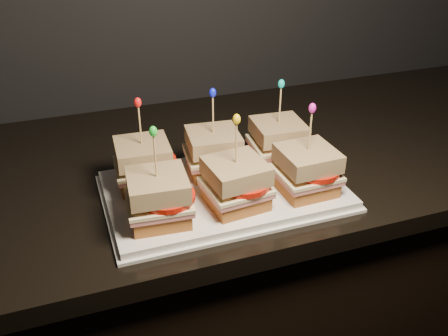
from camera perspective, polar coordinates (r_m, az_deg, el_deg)
name	(u,v)px	position (r m, az deg, el deg)	size (l,w,h in m)	color
cabinet	(186,332)	(1.29, -4.41, -18.14)	(2.20, 0.59, 0.89)	black
granite_slab	(177,170)	(1.00, -5.43, -0.17)	(2.24, 0.63, 0.04)	black
platter	(224,191)	(0.88, 0.00, -2.60)	(0.40, 0.25, 0.02)	white
platter_rim	(224,193)	(0.88, 0.00, -2.93)	(0.42, 0.26, 0.01)	white
sandwich_0_bread_bot	(145,177)	(0.89, -9.05, -1.01)	(0.09, 0.09, 0.02)	brown
sandwich_0_ham	(144,169)	(0.88, -9.13, -0.10)	(0.10, 0.09, 0.01)	#C06D67
sandwich_0_cheese	(144,165)	(0.88, -9.17, 0.30)	(0.10, 0.10, 0.01)	beige
sandwich_0_tomato	(151,162)	(0.87, -8.36, 0.67)	(0.09, 0.09, 0.01)	red
sandwich_0_bread_top	(142,152)	(0.86, -9.31, 1.87)	(0.09, 0.09, 0.03)	#4C2911
sandwich_0_pick	(140,128)	(0.84, -9.56, 4.59)	(0.00, 0.00, 0.09)	tan
sandwich_0_frill	(138,102)	(0.83, -9.82, 7.41)	(0.01, 0.01, 0.02)	red
sandwich_1_bread_bot	(214,165)	(0.91, -1.20, 0.35)	(0.09, 0.09, 0.02)	brown
sandwich_1_ham	(213,157)	(0.91, -1.21, 1.25)	(0.10, 0.09, 0.01)	#C06D67
sandwich_1_cheese	(213,154)	(0.90, -1.21, 1.64)	(0.10, 0.10, 0.01)	beige
sandwich_1_tomato	(221,151)	(0.90, -0.37, 2.01)	(0.09, 0.09, 0.01)	red
sandwich_1_bread_top	(213,140)	(0.89, -1.23, 3.18)	(0.09, 0.09, 0.03)	#4C2911
sandwich_1_pick	(213,117)	(0.87, -1.26, 5.84)	(0.00, 0.00, 0.09)	tan
sandwich_1_frill	(213,93)	(0.85, -1.30, 8.60)	(0.01, 0.01, 0.02)	#0E19DC
sandwich_2_bread_bot	(277,154)	(0.96, 6.09, 1.61)	(0.09, 0.09, 0.02)	brown
sandwich_2_ham	(278,146)	(0.95, 6.14, 2.47)	(0.10, 0.09, 0.01)	#C06D67
sandwich_2_cheese	(278,143)	(0.95, 6.17, 2.85)	(0.10, 0.10, 0.01)	beige
sandwich_2_tomato	(285,140)	(0.94, 7.01, 3.20)	(0.09, 0.09, 0.01)	red
sandwich_2_bread_top	(279,130)	(0.93, 6.26, 4.34)	(0.09, 0.09, 0.03)	#4C2911
sandwich_2_pick	(280,107)	(0.92, 6.41, 6.90)	(0.00, 0.00, 0.09)	tan
sandwich_2_frill	(281,84)	(0.90, 6.57, 9.54)	(0.01, 0.01, 0.02)	#0AB4A8
sandwich_3_bread_bot	(160,212)	(0.79, -7.38, -5.04)	(0.09, 0.09, 0.02)	brown
sandwich_3_ham	(159,204)	(0.78, -7.46, -4.07)	(0.10, 0.09, 0.01)	#C06D67
sandwich_3_cheese	(159,200)	(0.78, -7.49, -3.65)	(0.10, 0.10, 0.01)	beige
sandwich_3_tomato	(167,197)	(0.77, -6.56, -3.26)	(0.09, 0.09, 0.01)	red
sandwich_3_bread_top	(157,185)	(0.77, -7.62, -1.94)	(0.09, 0.09, 0.03)	#4C2911
sandwich_3_pick	(155,159)	(0.74, -7.86, 1.03)	(0.00, 0.00, 0.09)	tan
sandwich_3_frill	(153,131)	(0.72, -8.10, 4.15)	(0.01, 0.01, 0.02)	green
sandwich_4_bread_bot	(236,197)	(0.82, 1.34, -3.38)	(0.09, 0.09, 0.02)	brown
sandwich_4_ham	(236,189)	(0.81, 1.35, -2.43)	(0.10, 0.09, 0.01)	#C06D67
sandwich_4_cheese	(236,185)	(0.81, 1.35, -2.01)	(0.10, 0.10, 0.01)	beige
sandwich_4_tomato	(244,182)	(0.80, 2.31, -1.62)	(0.09, 0.09, 0.01)	red
sandwich_4_bread_top	(236,171)	(0.80, 1.38, -0.34)	(0.09, 0.09, 0.03)	#4C2911
sandwich_4_pick	(236,146)	(0.77, 1.42, 2.56)	(0.00, 0.00, 0.09)	tan
sandwich_4_frill	(237,119)	(0.75, 1.46, 5.60)	(0.01, 0.01, 0.02)	yellow
sandwich_5_bread_bot	(305,184)	(0.87, 9.26, -1.80)	(0.09, 0.09, 0.02)	brown
sandwich_5_ham	(306,176)	(0.86, 9.35, -0.88)	(0.10, 0.09, 0.01)	#C06D67
sandwich_5_cheese	(306,172)	(0.86, 9.38, -0.48)	(0.10, 0.10, 0.01)	beige
sandwich_5_tomato	(315,169)	(0.85, 10.32, -0.10)	(0.09, 0.09, 0.01)	red
sandwich_5_bread_top	(308,158)	(0.84, 9.53, 1.12)	(0.09, 0.09, 0.03)	#4C2911
sandwich_5_pick	(310,134)	(0.82, 9.80, 3.89)	(0.00, 0.00, 0.09)	tan
sandwich_5_frill	(312,108)	(0.80, 10.07, 6.77)	(0.01, 0.01, 0.02)	#D01CAA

